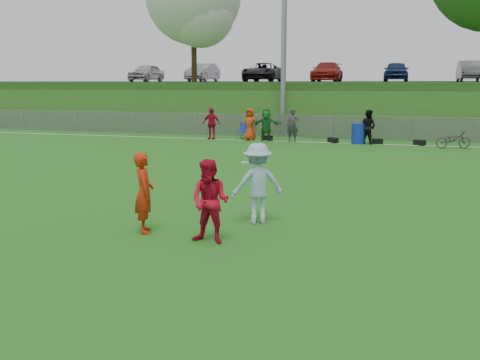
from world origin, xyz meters
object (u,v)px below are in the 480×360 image
at_px(player_red_center, 210,202).
at_px(recycling_bin, 358,134).
at_px(player_red_left, 144,193).
at_px(player_blue, 258,183).
at_px(bicycle, 453,140).
at_px(frisbee, 247,163).

relative_size(player_red_center, recycling_bin, 1.58).
bearing_deg(recycling_bin, player_red_left, -99.54).
bearing_deg(player_red_left, player_blue, -86.06).
bearing_deg(player_red_left, recycling_bin, -39.61).
distance_m(player_red_center, bicycle, 18.13).
distance_m(player_red_left, player_red_center, 1.56).
height_order(player_red_center, bicycle, player_red_center).
bearing_deg(bicycle, player_blue, 144.83).
distance_m(player_blue, frisbee, 0.51).
height_order(player_red_left, frisbee, player_red_left).
bearing_deg(player_red_center, bicycle, 76.45).
bearing_deg(recycling_bin, frisbee, -94.26).
bearing_deg(frisbee, player_blue, -20.26).
bearing_deg(recycling_bin, player_blue, -93.33).
xyz_separation_m(player_red_left, player_red_center, (1.53, -0.31, -0.02)).
distance_m(player_red_center, frisbee, 1.85).
bearing_deg(player_blue, frisbee, -48.73).
bearing_deg(player_red_left, player_red_center, -131.44).
bearing_deg(bicycle, player_red_center, 145.09).
height_order(player_red_left, player_red_center, player_red_left).
bearing_deg(player_blue, player_red_left, 5.54).
distance_m(player_blue, recycling_bin, 16.30).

